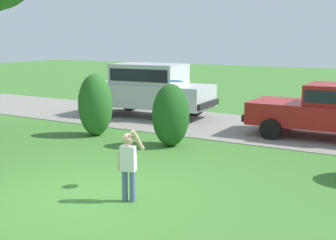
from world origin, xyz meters
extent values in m
plane|color=#3D752D|center=(0.00, 0.00, 0.00)|extent=(80.00, 80.00, 0.00)
cube|color=gray|center=(0.00, 7.41, 0.01)|extent=(28.00, 4.40, 0.02)
ellipsoid|color=#286023|center=(-3.28, 4.12, 0.90)|extent=(1.02, 0.97, 1.80)
ellipsoid|color=#1E511C|center=(-0.71, 4.08, 0.82)|extent=(0.98, 0.99, 1.65)
cube|color=maroon|center=(2.60, 7.13, 0.68)|extent=(4.26, 1.97, 0.64)
cylinder|color=black|center=(1.33, 6.15, 0.30)|extent=(0.61, 0.24, 0.60)
cylinder|color=black|center=(1.27, 8.03, 0.30)|extent=(0.61, 0.24, 0.60)
cube|color=black|center=(0.46, 7.06, 0.52)|extent=(0.17, 1.75, 0.20)
cube|color=silver|center=(-3.71, 7.66, 0.80)|extent=(4.63, 2.18, 0.80)
cube|color=silver|center=(-3.71, 7.66, 1.56)|extent=(2.59, 1.80, 0.72)
cube|color=black|center=(-3.71, 7.66, 1.56)|extent=(2.40, 1.81, 0.43)
cylinder|color=black|center=(-5.03, 6.62, 0.34)|extent=(0.69, 0.27, 0.68)
cylinder|color=black|center=(-5.18, 8.49, 0.34)|extent=(0.69, 0.27, 0.68)
cylinder|color=black|center=(-2.25, 6.83, 0.34)|extent=(0.69, 0.27, 0.68)
cylinder|color=black|center=(-2.39, 8.70, 0.34)|extent=(0.69, 0.27, 0.68)
cube|color=black|center=(-6.00, 7.49, 0.60)|extent=(0.25, 1.75, 0.20)
cube|color=black|center=(-1.43, 7.84, 0.60)|extent=(0.25, 1.75, 0.20)
cylinder|color=#4C608C|center=(0.73, 0.07, 0.28)|extent=(0.10, 0.10, 0.55)
cylinder|color=#4C608C|center=(0.86, 0.11, 0.28)|extent=(0.10, 0.10, 0.55)
cube|color=white|center=(0.79, 0.09, 0.77)|extent=(0.29, 0.22, 0.44)
sphere|color=tan|center=(0.79, 0.09, 1.11)|extent=(0.20, 0.20, 0.20)
cylinder|color=tan|center=(0.94, 0.18, 1.09)|extent=(0.16, 0.27, 0.39)
cylinder|color=tan|center=(0.64, 0.05, 0.72)|extent=(0.07, 0.07, 0.36)
cylinder|color=#337FDB|center=(1.07, 1.22, 2.02)|extent=(0.28, 0.28, 0.07)
cylinder|color=orange|center=(1.07, 1.22, 2.03)|extent=(0.16, 0.16, 0.05)
camera|label=1|loc=(5.27, -6.08, 2.79)|focal=48.79mm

